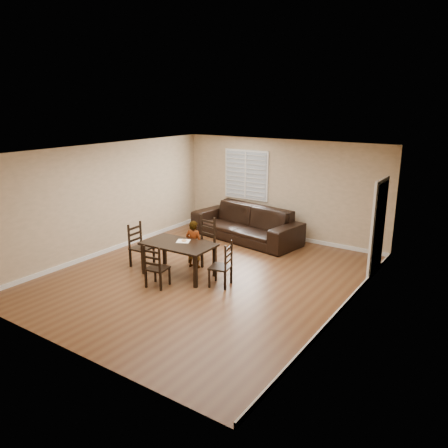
{
  "coord_description": "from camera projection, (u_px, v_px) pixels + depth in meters",
  "views": [
    {
      "loc": [
        5.23,
        -7.05,
        3.66
      ],
      "look_at": [
        -0.04,
        0.76,
        1.0
      ],
      "focal_mm": 35.0,
      "sensor_mm": 36.0,
      "label": 1
    }
  ],
  "objects": [
    {
      "name": "sofa",
      "position": [
        246.0,
        223.0,
        11.87
      ],
      "size": [
        3.26,
        1.7,
        0.91
      ],
      "primitive_type": "imported",
      "rotation": [
        0.0,
        0.0,
        -0.16
      ],
      "color": "black",
      "rests_on": "ground"
    },
    {
      "name": "room",
      "position": [
        211.0,
        194.0,
        9.07
      ],
      "size": [
        6.04,
        7.04,
        2.72
      ],
      "color": "#CCAF8A",
      "rests_on": "ground"
    },
    {
      "name": "dining_table",
      "position": [
        179.0,
        247.0,
        9.36
      ],
      "size": [
        1.58,
        0.92,
        0.73
      ],
      "rotation": [
        0.0,
        0.0,
        0.03
      ],
      "color": "black",
      "rests_on": "ground"
    },
    {
      "name": "donut",
      "position": [
        184.0,
        240.0,
        9.46
      ],
      "size": [
        0.11,
        0.11,
        0.04
      ],
      "color": "#DB974E",
      "rests_on": "napkin"
    },
    {
      "name": "chair_left",
      "position": [
        138.0,
        246.0,
        10.02
      ],
      "size": [
        0.44,
        0.46,
        1.0
      ],
      "rotation": [
        0.0,
        0.0,
        1.61
      ],
      "color": "black",
      "rests_on": "ground"
    },
    {
      "name": "chair_right",
      "position": [
        226.0,
        267.0,
        8.84
      ],
      "size": [
        0.48,
        0.5,
        0.94
      ],
      "rotation": [
        0.0,
        0.0,
        -1.34
      ],
      "color": "black",
      "rests_on": "ground"
    },
    {
      "name": "ground",
      "position": [
        206.0,
        277.0,
        9.44
      ],
      "size": [
        7.0,
        7.0,
        0.0
      ],
      "primitive_type": "plane",
      "color": "brown",
      "rests_on": "ground"
    },
    {
      "name": "napkin",
      "position": [
        183.0,
        241.0,
        9.48
      ],
      "size": [
        0.37,
        0.37,
        0.0
      ],
      "primitive_type": "cube",
      "rotation": [
        0.0,
        0.0,
        0.47
      ],
      "color": "white",
      "rests_on": "dining_table"
    },
    {
      "name": "chair_far",
      "position": [
        154.0,
        269.0,
        8.75
      ],
      "size": [
        0.46,
        0.44,
        0.91
      ],
      "rotation": [
        0.0,
        0.0,
        3.29
      ],
      "color": "black",
      "rests_on": "ground"
    },
    {
      "name": "chair_near",
      "position": [
        206.0,
        241.0,
        10.2
      ],
      "size": [
        0.56,
        0.53,
        1.09
      ],
      "rotation": [
        0.0,
        0.0,
        -0.16
      ],
      "color": "black",
      "rests_on": "ground"
    },
    {
      "name": "child",
      "position": [
        194.0,
        244.0,
        9.84
      ],
      "size": [
        0.44,
        0.33,
        1.1
      ],
      "primitive_type": "imported",
      "rotation": [
        0.0,
        0.0,
        3.31
      ],
      "color": "gray",
      "rests_on": "ground"
    }
  ]
}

